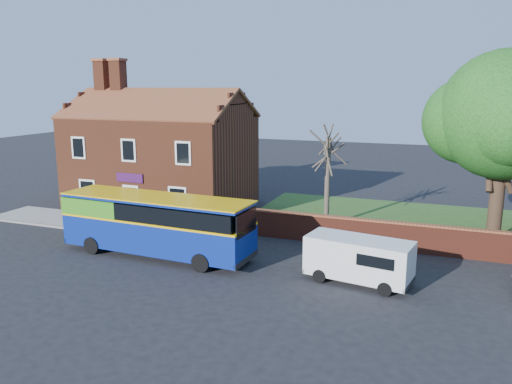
% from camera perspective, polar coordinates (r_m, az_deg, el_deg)
% --- Properties ---
extents(ground, '(120.00, 120.00, 0.00)m').
position_cam_1_polar(ground, '(24.62, -10.38, -8.79)').
color(ground, black).
rests_on(ground, ground).
extents(pavement, '(18.00, 3.50, 0.12)m').
position_cam_1_polar(pavement, '(32.90, -15.69, -3.62)').
color(pavement, gray).
rests_on(pavement, ground).
extents(kerb, '(18.00, 0.15, 0.14)m').
position_cam_1_polar(kerb, '(31.57, -17.57, -4.37)').
color(kerb, slate).
rests_on(kerb, ground).
extents(grass_strip, '(26.00, 12.00, 0.04)m').
position_cam_1_polar(grass_strip, '(33.72, 21.61, -3.72)').
color(grass_strip, '#426B28').
rests_on(grass_strip, ground).
extents(shop_building, '(12.30, 8.13, 10.50)m').
position_cam_1_polar(shop_building, '(36.90, -10.72, 3.60)').
color(shop_building, brown).
rests_on(shop_building, ground).
extents(boundary_wall, '(22.00, 0.38, 1.60)m').
position_cam_1_polar(boundary_wall, '(27.73, 21.81, -5.32)').
color(boundary_wall, maroon).
rests_on(boundary_wall, ground).
extents(bus, '(10.42, 3.13, 3.14)m').
position_cam_1_polar(bus, '(26.47, -11.87, -3.32)').
color(bus, navy).
rests_on(bus, ground).
extents(van_near, '(4.88, 2.59, 2.04)m').
position_cam_1_polar(van_near, '(22.88, 11.69, -7.43)').
color(van_near, silver).
rests_on(van_near, ground).
extents(large_tree, '(8.71, 6.89, 10.62)m').
position_cam_1_polar(large_tree, '(29.86, 26.68, 7.47)').
color(large_tree, black).
rests_on(large_tree, ground).
extents(bare_tree, '(2.29, 2.73, 6.12)m').
position_cam_1_polar(bare_tree, '(31.14, 8.17, 1.66)').
color(bare_tree, '#4C4238').
rests_on(bare_tree, ground).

